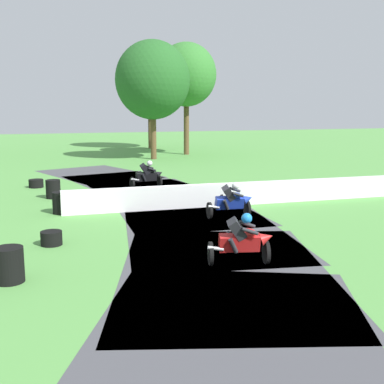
# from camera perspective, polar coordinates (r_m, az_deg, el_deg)

# --- Properties ---
(ground_plane) EXTENTS (120.00, 120.00, 0.00)m
(ground_plane) POSITION_cam_1_polar(r_m,az_deg,el_deg) (18.72, -1.18, -1.92)
(ground_plane) COLOR #569947
(track_asphalt) EXTENTS (8.98, 30.62, 0.01)m
(track_asphalt) POSITION_cam_1_polar(r_m,az_deg,el_deg) (18.49, -4.10, -2.08)
(track_asphalt) COLOR #47474C
(track_asphalt) RESTS_ON ground
(safety_barrier) EXTENTS (18.96, 0.98, 0.90)m
(safety_barrier) POSITION_cam_1_polar(r_m,az_deg,el_deg) (20.47, 12.23, 0.16)
(safety_barrier) COLOR white
(safety_barrier) RESTS_ON ground
(motorcycle_lead_red) EXTENTS (1.70, 1.06, 1.43)m
(motorcycle_lead_red) POSITION_cam_1_polar(r_m,az_deg,el_deg) (11.90, 6.01, -5.70)
(motorcycle_lead_red) COLOR black
(motorcycle_lead_red) RESTS_ON ground
(motorcycle_chase_blue) EXTENTS (1.70, 0.93, 1.42)m
(motorcycle_chase_blue) POSITION_cam_1_polar(r_m,az_deg,el_deg) (16.94, 4.74, -1.04)
(motorcycle_chase_blue) COLOR black
(motorcycle_chase_blue) RESTS_ON ground
(motorcycle_trailing_black) EXTENTS (1.68, 0.86, 1.43)m
(motorcycle_trailing_black) POSITION_cam_1_polar(r_m,az_deg,el_deg) (23.27, -5.27, 2.01)
(motorcycle_trailing_black) COLOR black
(motorcycle_trailing_black) RESTS_ON ground
(tire_stack_near) EXTENTS (0.65, 0.65, 0.80)m
(tire_stack_near) POSITION_cam_1_polar(r_m,az_deg,el_deg) (11.54, -20.90, -8.09)
(tire_stack_near) COLOR black
(tire_stack_near) RESTS_ON ground
(tire_stack_mid_a) EXTENTS (0.60, 0.60, 0.40)m
(tire_stack_mid_a) POSITION_cam_1_polar(r_m,az_deg,el_deg) (14.25, -16.35, -5.28)
(tire_stack_mid_a) COLOR black
(tire_stack_mid_a) RESTS_ON ground
(tire_stack_mid_b) EXTENTS (0.70, 0.70, 0.80)m
(tire_stack_mid_b) POSITION_cam_1_polar(r_m,az_deg,el_deg) (18.35, -15.17, -1.23)
(tire_stack_mid_b) COLOR black
(tire_stack_mid_b) RESTS_ON ground
(tire_stack_far) EXTENTS (0.62, 0.62, 0.80)m
(tire_stack_far) POSITION_cam_1_polar(r_m,az_deg,el_deg) (21.55, -16.16, 0.34)
(tire_stack_far) COLOR black
(tire_stack_far) RESTS_ON ground
(tire_stack_extra_a) EXTENTS (0.70, 0.70, 0.40)m
(tire_stack_extra_a) POSITION_cam_1_polar(r_m,az_deg,el_deg) (24.75, -18.02, 0.97)
(tire_stack_extra_a) COLOR black
(tire_stack_extra_a) RESTS_ON ground
(tree_far_left) EXTENTS (6.12, 6.12, 10.01)m
(tree_far_left) POSITION_cam_1_polar(r_m,az_deg,el_deg) (47.12, -5.04, 13.46)
(tree_far_left) COLOR brown
(tree_far_left) RESTS_ON ground
(tree_far_right) EXTENTS (4.95, 4.95, 9.17)m
(tree_far_right) POSITION_cam_1_polar(r_m,az_deg,el_deg) (40.56, -0.68, 13.73)
(tree_far_right) COLOR brown
(tree_far_right) RESTS_ON ground
(tree_behind_barrier) EXTENTS (5.58, 5.58, 8.85)m
(tree_behind_barrier) POSITION_cam_1_polar(r_m,az_deg,el_deg) (36.84, -4.69, 13.10)
(tree_behind_barrier) COLOR brown
(tree_behind_barrier) RESTS_ON ground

